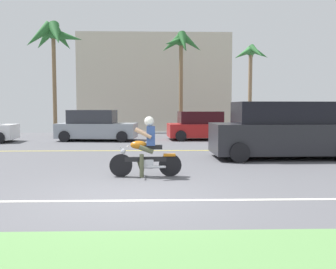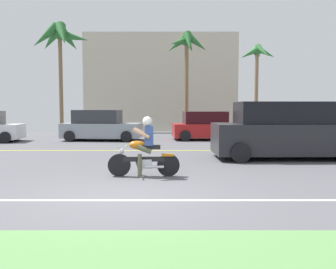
{
  "view_description": "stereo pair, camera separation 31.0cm",
  "coord_description": "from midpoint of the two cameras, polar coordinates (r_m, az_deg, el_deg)",
  "views": [
    {
      "loc": [
        0.55,
        -7.12,
        1.75
      ],
      "look_at": [
        0.84,
        3.0,
        0.99
      ],
      "focal_mm": 39.16,
      "sensor_mm": 36.0,
      "label": 1
    },
    {
      "loc": [
        0.86,
        -7.12,
        1.75
      ],
      "look_at": [
        0.84,
        3.0,
        0.99
      ],
      "focal_mm": 39.16,
      "sensor_mm": 36.0,
      "label": 2
    }
  ],
  "objects": [
    {
      "name": "parked_car_3",
      "position": [
        20.42,
        19.27,
        1.14
      ],
      "size": [
        3.8,
        2.04,
        1.53
      ],
      "color": "white",
      "rests_on": "ground"
    },
    {
      "name": "parked_car_1",
      "position": [
        19.58,
        -11.61,
        1.26
      ],
      "size": [
        4.18,
        2.25,
        1.6
      ],
      "color": "#8C939E",
      "rests_on": "ground"
    },
    {
      "name": "palm_tree_1",
      "position": [
        22.66,
        1.61,
        13.1
      ],
      "size": [
        2.7,
        2.7,
        6.27
      ],
      "color": "brown",
      "rests_on": "ground"
    },
    {
      "name": "palm_tree_2",
      "position": [
        23.88,
        12.42,
        11.33
      ],
      "size": [
        2.28,
        2.37,
        5.64
      ],
      "color": "#846B4C",
      "rests_on": "ground"
    },
    {
      "name": "ground",
      "position": [
        10.3,
        -5.55,
        -5.64
      ],
      "size": [
        56.0,
        30.0,
        0.04
      ],
      "primitive_type": "cube",
      "color": "#545459"
    },
    {
      "name": "building_far",
      "position": [
        28.18,
        -2.42,
        7.88
      ],
      "size": [
        11.02,
        4.0,
        7.03
      ],
      "primitive_type": "cube",
      "color": "beige",
      "rests_on": "ground"
    },
    {
      "name": "lane_line_near",
      "position": [
        7.03,
        -7.44,
        -10.16
      ],
      "size": [
        50.4,
        0.12,
        0.01
      ],
      "primitive_type": "cube",
      "color": "silver",
      "rests_on": "ground"
    },
    {
      "name": "palm_tree_0",
      "position": [
        23.71,
        -17.71,
        13.82
      ],
      "size": [
        3.59,
        3.56,
        6.84
      ],
      "color": "brown",
      "rests_on": "ground"
    },
    {
      "name": "parked_car_2",
      "position": [
        19.81,
        5.02,
        1.26
      ],
      "size": [
        4.02,
        2.21,
        1.52
      ],
      "color": "#AD1E1E",
      "rests_on": "ground"
    },
    {
      "name": "motorcyclist",
      "position": [
        9.25,
        -4.37,
        -2.62
      ],
      "size": [
        1.82,
        0.59,
        1.52
      ],
      "color": "black",
      "rests_on": "ground"
    },
    {
      "name": "lane_line_far",
      "position": [
        14.78,
        -4.36,
        -2.51
      ],
      "size": [
        50.4,
        0.12,
        0.01
      ],
      "primitive_type": "cube",
      "color": "yellow",
      "rests_on": "ground"
    },
    {
      "name": "suv_nearby",
      "position": [
        13.13,
        17.06,
        0.55
      ],
      "size": [
        5.1,
        2.22,
        1.93
      ],
      "color": "#232328",
      "rests_on": "ground"
    }
  ]
}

